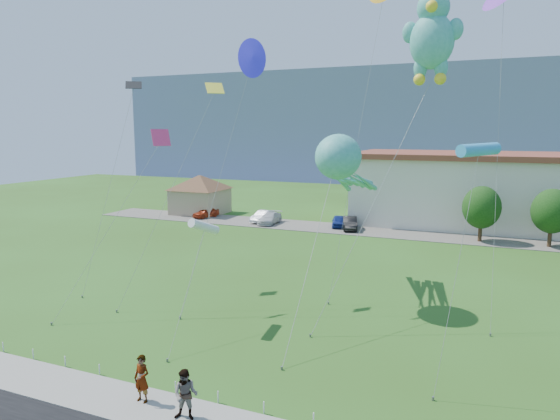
# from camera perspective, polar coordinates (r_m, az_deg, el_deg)

# --- Properties ---
(ground) EXTENTS (160.00, 160.00, 0.00)m
(ground) POSITION_cam_1_polar(r_m,az_deg,el_deg) (22.80, -7.69, -18.99)
(ground) COLOR #2E5016
(ground) RESTS_ON ground
(sidewalk) EXTENTS (80.00, 2.50, 0.10)m
(sidewalk) POSITION_cam_1_polar(r_m,az_deg,el_deg) (20.77, -11.81, -21.96)
(sidewalk) COLOR gray
(sidewalk) RESTS_ON ground
(parking_strip) EXTENTS (70.00, 6.00, 0.06)m
(parking_strip) POSITION_cam_1_polar(r_m,az_deg,el_deg) (54.35, 11.26, -2.44)
(parking_strip) COLOR #59544C
(parking_strip) RESTS_ON ground
(hill_ridge) EXTENTS (160.00, 50.00, 25.00)m
(hill_ridge) POSITION_cam_1_polar(r_m,az_deg,el_deg) (137.69, 18.61, 9.33)
(hill_ridge) COLOR slate
(hill_ridge) RESTS_ON ground
(pavilion) EXTENTS (9.20, 9.20, 5.00)m
(pavilion) POSITION_cam_1_polar(r_m,az_deg,el_deg) (65.53, -9.13, 2.21)
(pavilion) COLOR tan
(pavilion) RESTS_ON ground
(rope_fence) EXTENTS (26.05, 0.05, 0.50)m
(rope_fence) POSITION_cam_1_polar(r_m,az_deg,el_deg) (21.71, -9.54, -19.82)
(rope_fence) COLOR white
(rope_fence) RESTS_ON ground
(tree_near) EXTENTS (3.60, 3.60, 5.47)m
(tree_near) POSITION_cam_1_polar(r_m,az_deg,el_deg) (51.80, 22.05, 0.28)
(tree_near) COLOR #3F2B19
(tree_near) RESTS_ON ground
(tree_mid) EXTENTS (3.60, 3.60, 5.47)m
(tree_mid) POSITION_cam_1_polar(r_m,az_deg,el_deg) (52.11, 28.65, -0.13)
(tree_mid) COLOR #3F2B19
(tree_mid) RESTS_ON ground
(pedestrian_left) EXTENTS (0.72, 0.50, 1.91)m
(pedestrian_left) POSITION_cam_1_polar(r_m,az_deg,el_deg) (21.38, -15.52, -18.08)
(pedestrian_left) COLOR gray
(pedestrian_left) RESTS_ON sidewalk
(pedestrian_right) EXTENTS (1.09, 0.94, 1.93)m
(pedestrian_right) POSITION_cam_1_polar(r_m,az_deg,el_deg) (19.90, -10.72, -20.04)
(pedestrian_right) COLOR gray
(pedestrian_right) RESTS_ON sidewalk
(parked_car_red) EXTENTS (2.32, 3.89, 1.24)m
(parked_car_red) POSITION_cam_1_polar(r_m,az_deg,el_deg) (62.44, -8.47, -0.28)
(parked_car_red) COLOR #AB3115
(parked_car_red) RESTS_ON parking_strip
(parked_car_silver) EXTENTS (1.83, 4.20, 1.34)m
(parked_car_silver) POSITION_cam_1_polar(r_m,az_deg,el_deg) (58.75, -1.94, -0.72)
(parked_car_silver) COLOR silver
(parked_car_silver) RESTS_ON parking_strip
(parked_car_white) EXTENTS (1.95, 4.46, 1.27)m
(parked_car_white) POSITION_cam_1_polar(r_m,az_deg,el_deg) (57.66, -1.18, -0.94)
(parked_car_white) COLOR silver
(parked_car_white) RESTS_ON parking_strip
(parked_car_blue) EXTENTS (2.35, 3.87, 1.23)m
(parked_car_blue) POSITION_cam_1_polar(r_m,az_deg,el_deg) (56.19, 6.71, -1.28)
(parked_car_blue) COLOR navy
(parked_car_blue) RESTS_ON parking_strip
(parked_car_black) EXTENTS (2.62, 4.47, 1.39)m
(parked_car_black) POSITION_cam_1_polar(r_m,az_deg,el_deg) (54.82, 8.00, -1.49)
(parked_car_black) COLOR black
(parked_car_black) RESTS_ON parking_strip
(octopus_kite) EXTENTS (2.76, 16.03, 10.51)m
(octopus_kite) POSITION_cam_1_polar(r_m,az_deg,el_deg) (31.67, 7.19, 4.97)
(octopus_kite) COLOR teal
(octopus_kite) RESTS_ON ground
(teddy_bear_kite) EXTENTS (6.42, 7.96, 18.57)m
(teddy_bear_kite) POSITION_cam_1_polar(r_m,az_deg,el_deg) (30.94, 16.99, 18.68)
(teddy_bear_kite) COLOR teal
(teddy_bear_kite) RESTS_ON ground
(small_kite_white) EXTENTS (1.24, 6.25, 5.91)m
(small_kite_white) POSITION_cam_1_polar(r_m,az_deg,el_deg) (27.72, -8.70, -1.98)
(small_kite_white) COLOR white
(small_kite_white) RESTS_ON ground
(small_kite_purple) EXTENTS (1.80, 6.60, 19.31)m
(small_kite_purple) POSITION_cam_1_polar(r_m,az_deg,el_deg) (33.77, 24.21, 21.06)
(small_kite_purple) COLOR purple
(small_kite_purple) RESTS_ON ground
(small_kite_cyan) EXTENTS (1.40, 2.96, 10.39)m
(small_kite_cyan) POSITION_cam_1_polar(r_m,az_deg,el_deg) (21.24, 21.73, 6.21)
(small_kite_cyan) COLOR #2F9AD7
(small_kite_cyan) RESTS_ON ground
(small_kite_blue) EXTENTS (2.82, 6.67, 15.87)m
(small_kite_blue) POSITION_cam_1_polar(r_m,az_deg,el_deg) (32.27, -3.37, 16.45)
(small_kite_blue) COLOR #332AF0
(small_kite_blue) RESTS_ON ground
(small_kite_black) EXTENTS (1.29, 6.12, 14.28)m
(small_kite_black) POSITION_cam_1_polar(r_m,az_deg,el_deg) (36.74, -17.02, 10.89)
(small_kite_black) COLOR black
(small_kite_black) RESTS_ON ground
(small_kite_pink) EXTENTS (4.08, 6.76, 10.71)m
(small_kite_pink) POSITION_cam_1_polar(r_m,az_deg,el_deg) (31.22, -14.70, 5.87)
(small_kite_pink) COLOR #FA3774
(small_kite_pink) RESTS_ON ground
(small_kite_yellow) EXTENTS (4.16, 6.81, 13.81)m
(small_kite_yellow) POSITION_cam_1_polar(r_m,az_deg,el_deg) (32.47, -8.79, 10.71)
(small_kite_yellow) COLOR yellow
(small_kite_yellow) RESTS_ON ground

